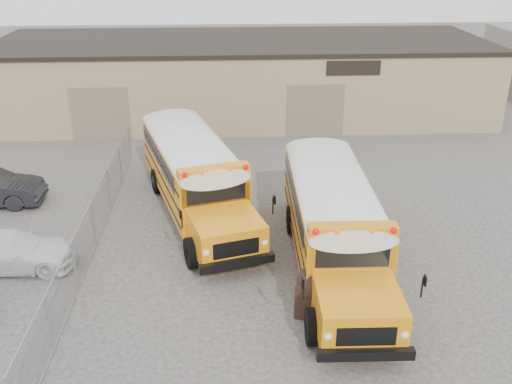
{
  "coord_description": "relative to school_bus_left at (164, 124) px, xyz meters",
  "views": [
    {
      "loc": [
        -1.06,
        -15.91,
        10.6
      ],
      "look_at": [
        0.03,
        3.9,
        1.6
      ],
      "focal_mm": 40.0,
      "sensor_mm": 36.0,
      "label": 1
    }
  ],
  "objects": [
    {
      "name": "ground",
      "position": [
        4.19,
        -12.1,
        -1.81
      ],
      "size": [
        120.0,
        120.0,
        0.0
      ],
      "primitive_type": "plane",
      "color": "#3A3735",
      "rests_on": "ground"
    },
    {
      "name": "warehouse",
      "position": [
        4.19,
        7.9,
        0.56
      ],
      "size": [
        30.2,
        10.2,
        4.67
      ],
      "color": "#997A5E",
      "rests_on": "ground"
    },
    {
      "name": "chainlink_fence",
      "position": [
        -1.81,
        -9.1,
        -0.91
      ],
      "size": [
        0.07,
        18.07,
        1.81
      ],
      "color": "gray",
      "rests_on": "ground"
    },
    {
      "name": "school_bus_left",
      "position": [
        0.0,
        0.0,
        0.0
      ],
      "size": [
        5.45,
        11.02,
        3.14
      ],
      "color": "orange",
      "rests_on": "ground"
    },
    {
      "name": "school_bus_right",
      "position": [
        6.91,
        -4.32,
        -0.02
      ],
      "size": [
        2.97,
        10.67,
        3.1
      ],
      "color": "orange",
      "rests_on": "ground"
    },
    {
      "name": "tarp_bundle",
      "position": [
        5.76,
        -13.74,
        -0.94
      ],
      "size": [
        1.43,
        1.37,
        1.71
      ],
      "color": "black",
      "rests_on": "ground"
    },
    {
      "name": "car_white",
      "position": [
        -4.41,
        -10.57,
        -1.17
      ],
      "size": [
        4.47,
        1.82,
        1.3
      ],
      "primitive_type": "imported",
      "rotation": [
        0.0,
        0.0,
        1.57
      ],
      "color": "white",
      "rests_on": "ground"
    }
  ]
}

